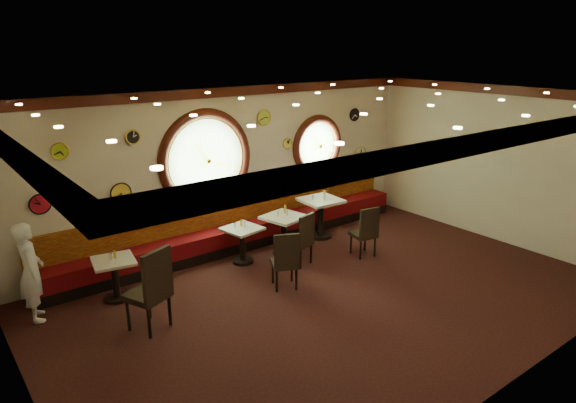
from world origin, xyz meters
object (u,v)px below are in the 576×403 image
object	(u,v)px
condiment_a_pepper	(111,257)
condiment_c_bottle	(285,209)
chair_b	(286,257)
condiment_b_salt	(235,225)
condiment_d_pepper	(324,197)
condiment_a_salt	(111,256)
condiment_c_salt	(278,214)
table_c	(284,230)
chair_a	(152,285)
condiment_b_bottle	(241,222)
chair_c	(303,236)
table_d	(320,213)
waiter	(31,272)
condiment_d_salt	(313,197)
chair_d	(366,229)
condiment_b_pepper	(244,224)
condiment_c_pepper	(287,213)
table_a	(115,274)
condiment_a_bottle	(115,254)
table_b	(242,241)
condiment_d_bottle	(324,194)

from	to	relation	value
condiment_a_pepper	condiment_c_bottle	size ratio (longest dim) A/B	0.58
chair_b	condiment_b_salt	distance (m)	1.46
condiment_d_pepper	condiment_c_bottle	distance (m)	1.09
condiment_a_salt	condiment_c_salt	xyz separation A→B (m)	(3.22, -0.11, 0.08)
condiment_c_bottle	table_c	bearing A→B (deg)	-135.02
chair_a	condiment_b_bottle	bearing A→B (deg)	7.29
chair_c	condiment_c_bottle	bearing A→B (deg)	62.90
chair_b	condiment_d_pepper	xyz separation A→B (m)	(2.10, 1.43, 0.32)
table_d	waiter	size ratio (longest dim) A/B	0.56
table_c	condiment_d_salt	bearing A→B (deg)	18.24
table_c	chair_d	world-z (taller)	chair_d
chair_d	condiment_b_pepper	size ratio (longest dim) A/B	5.55
condiment_a_salt	condiment_c_salt	size ratio (longest dim) A/B	1.18
chair_b	condiment_d_pepper	bearing A→B (deg)	59.09
chair_a	condiment_c_pepper	distance (m)	3.41
chair_a	condiment_b_salt	xyz separation A→B (m)	(2.20, 1.34, 0.03)
table_c	table_d	world-z (taller)	table_d
condiment_c_salt	condiment_d_salt	xyz separation A→B (m)	(1.11, 0.27, 0.06)
table_d	condiment_c_salt	bearing A→B (deg)	-171.63
table_a	condiment_c_salt	distance (m)	3.22
condiment_a_salt	condiment_a_pepper	world-z (taller)	condiment_a_salt
condiment_c_pepper	condiment_b_bottle	xyz separation A→B (m)	(-0.88, 0.26, -0.08)
condiment_a_pepper	condiment_a_bottle	xyz separation A→B (m)	(0.07, 0.02, 0.02)
table_d	condiment_b_pepper	xyz separation A→B (m)	(-1.98, -0.11, 0.22)
condiment_d_salt	condiment_b_pepper	world-z (taller)	condiment_d_salt
condiment_b_salt	condiment_d_pepper	distance (m)	2.19
chair_b	chair_c	distance (m)	1.04
condiment_d_salt	condiment_c_bottle	world-z (taller)	condiment_c_bottle
condiment_c_pepper	table_b	bearing A→B (deg)	169.77
chair_b	condiment_c_salt	bearing A→B (deg)	83.39
table_c	chair_d	size ratio (longest dim) A/B	1.37
chair_d	condiment_d_pepper	distance (m)	1.31
table_b	condiment_b_bottle	distance (m)	0.34
table_d	condiment_a_bottle	size ratio (longest dim) A/B	6.01
table_b	condiment_a_salt	xyz separation A→B (m)	(-2.44, 0.04, 0.31)
table_d	condiment_c_bottle	distance (m)	1.10
table_d	chair_d	xyz separation A→B (m)	(0.02, -1.33, 0.04)
table_c	chair_b	xyz separation A→B (m)	(-0.89, -1.23, 0.09)
condiment_c_salt	condiment_a_bottle	bearing A→B (deg)	178.03
chair_a	chair_c	distance (m)	3.17
table_b	chair_a	xyz separation A→B (m)	(-2.30, -1.25, 0.28)
chair_b	condiment_b_bottle	bearing A→B (deg)	112.35
condiment_a_salt	condiment_d_salt	world-z (taller)	condiment_d_salt
table_a	condiment_a_pepper	world-z (taller)	condiment_a_pepper
condiment_d_pepper	condiment_c_pepper	bearing A→B (deg)	-168.92
condiment_a_salt	condiment_c_bottle	xyz separation A→B (m)	(3.44, -0.05, 0.12)
condiment_c_salt	condiment_d_bottle	size ratio (longest dim) A/B	0.64
table_c	condiment_a_pepper	bearing A→B (deg)	177.31
condiment_d_bottle	waiter	size ratio (longest dim) A/B	0.09
table_c	condiment_d_pepper	world-z (taller)	condiment_d_pepper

